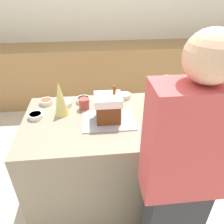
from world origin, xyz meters
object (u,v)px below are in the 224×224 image
object	(u,v)px
candy_bowl_near_tray_left	(36,116)
cookbook	(183,107)
mug	(84,104)
gingerbread_house	(108,107)
baking_tray	(108,120)
candy_bowl_far_left	(125,96)
person	(180,180)
decorative_tree	(60,99)
candy_bowl_far_right	(83,100)
candy_bowl_behind_tray	(66,103)
candy_bowl_near_tray_right	(46,102)

from	to	relation	value
candy_bowl_near_tray_left	cookbook	world-z (taller)	candy_bowl_near_tray_left
cookbook	mug	bearing A→B (deg)	175.22
cookbook	gingerbread_house	bearing A→B (deg)	-169.37
candy_bowl_near_tray_left	baking_tray	bearing A→B (deg)	-9.32
candy_bowl_far_left	mug	world-z (taller)	mug
person	decorative_tree	bearing A→B (deg)	133.91
candy_bowl_far_right	decorative_tree	bearing A→B (deg)	-133.42
baking_tray	candy_bowl_far_left	xyz separation A→B (m)	(0.19, 0.35, 0.02)
candy_bowl_near_tray_left	mug	bearing A→B (deg)	14.64
candy_bowl_behind_tray	cookbook	bearing A→B (deg)	-7.93
baking_tray	person	world-z (taller)	person
candy_bowl_behind_tray	person	bearing A→B (deg)	-51.61
decorative_tree	candy_bowl_near_tray_left	size ratio (longest dim) A/B	2.51
candy_bowl_near_tray_left	cookbook	size ratio (longest dim) A/B	0.67
person	gingerbread_house	bearing A→B (deg)	119.85
candy_bowl_behind_tray	candy_bowl_near_tray_right	bearing A→B (deg)	163.18
candy_bowl_near_tray_right	mug	xyz separation A→B (m)	(0.34, -0.12, 0.03)
candy_bowl_far_right	baking_tray	bearing A→B (deg)	-58.29
mug	cookbook	bearing A→B (deg)	-4.78
candy_bowl_far_right	candy_bowl_far_left	size ratio (longest dim) A/B	1.19
candy_bowl_behind_tray	person	xyz separation A→B (m)	(0.71, -0.89, -0.04)
candy_bowl_near_tray_left	candy_bowl_near_tray_right	bearing A→B (deg)	77.09
candy_bowl_far_left	mug	xyz separation A→B (m)	(-0.38, -0.16, 0.02)
gingerbread_house	candy_bowl_far_left	distance (m)	0.41
cookbook	candy_bowl_near_tray_right	bearing A→B (deg)	170.70
candy_bowl_near_tray_left	candy_bowl_far_left	distance (m)	0.81
candy_bowl_near_tray_right	person	distance (m)	1.30
decorative_tree	candy_bowl_far_right	bearing A→B (deg)	46.58
candy_bowl_near_tray_left	gingerbread_house	bearing A→B (deg)	-9.30
decorative_tree	candy_bowl_near_tray_left	world-z (taller)	decorative_tree
candy_bowl_near_tray_left	person	xyz separation A→B (m)	(0.94, -0.72, -0.04)
cookbook	person	xyz separation A→B (m)	(-0.31, -0.75, -0.03)
candy_bowl_near_tray_right	candy_bowl_far_right	bearing A→B (deg)	-0.51
candy_bowl_far_left	cookbook	size ratio (longest dim) A/B	0.61
candy_bowl_far_right	mug	size ratio (longest dim) A/B	1.26
baking_tray	person	xyz separation A→B (m)	(0.36, -0.63, -0.02)
baking_tray	candy_bowl_behind_tray	xyz separation A→B (m)	(-0.35, 0.27, 0.02)
person	baking_tray	bearing A→B (deg)	119.88
candy_bowl_near_tray_right	cookbook	size ratio (longest dim) A/B	0.67
gingerbread_house	decorative_tree	bearing A→B (deg)	160.32
candy_bowl_near_tray_left	cookbook	bearing A→B (deg)	1.39
candy_bowl_far_right	candy_bowl_near_tray_left	bearing A→B (deg)	-149.75
candy_bowl_near_tray_right	mug	distance (m)	0.36
candy_bowl_far_right	mug	bearing A→B (deg)	-86.35
candy_bowl_far_left	mug	size ratio (longest dim) A/B	1.06
decorative_tree	candy_bowl_near_tray_right	world-z (taller)	decorative_tree
gingerbread_house	decorative_tree	size ratio (longest dim) A/B	0.97
gingerbread_house	candy_bowl_near_tray_left	distance (m)	0.59
decorative_tree	cookbook	distance (m)	1.05
candy_bowl_far_left	candy_bowl_near_tray_right	bearing A→B (deg)	-177.26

